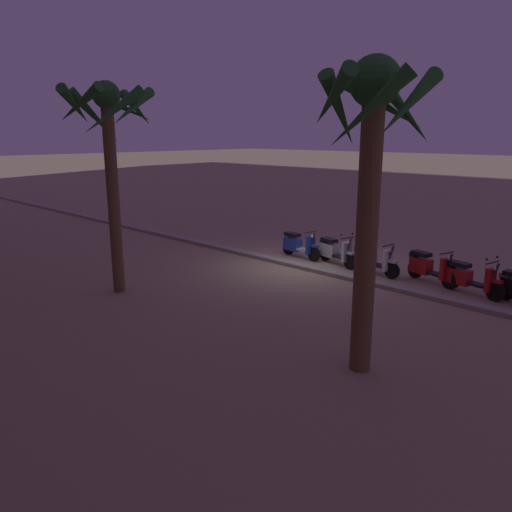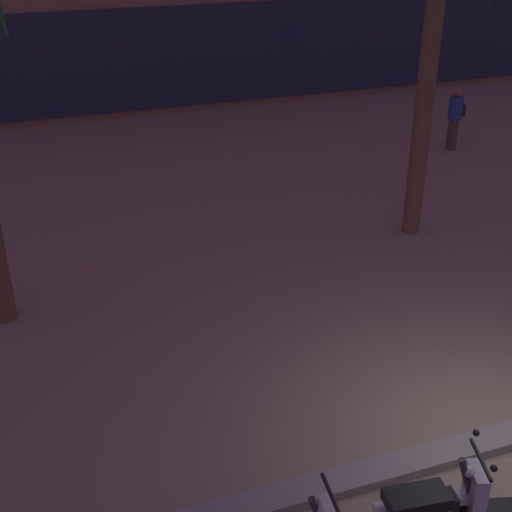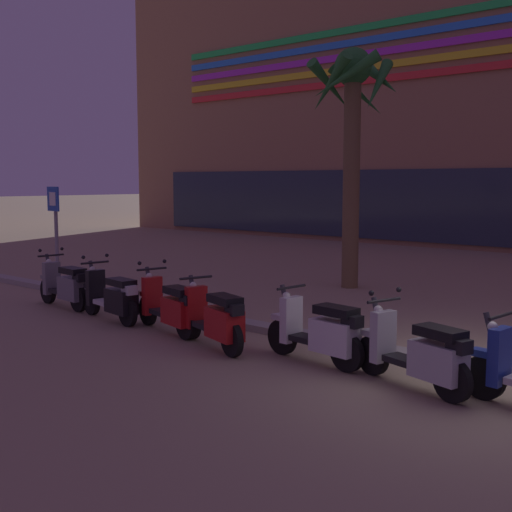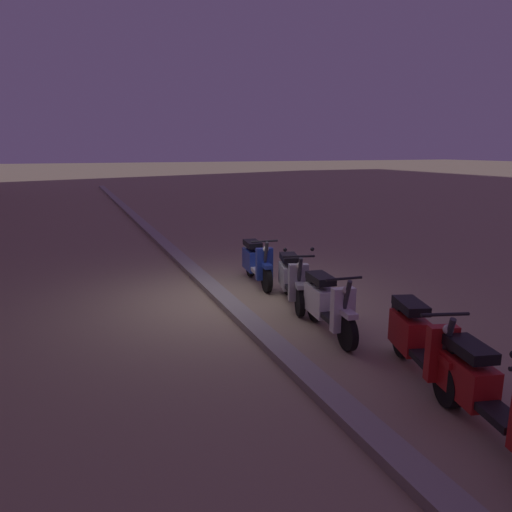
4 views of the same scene
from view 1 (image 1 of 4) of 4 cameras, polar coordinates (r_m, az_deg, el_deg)
The scene contains 9 objects.
ground_plane at distance 16.53m, azimuth 5.15°, elevation -1.32°, with size 200.00×200.00×0.00m, color #9E896B.
curb_strip at distance 16.48m, azimuth 5.07°, elevation -1.14°, with size 60.00×0.36×0.12m, color gray.
scooter_red_second_in_line at distance 14.93m, azimuth 23.34°, elevation -2.31°, with size 1.83×0.73×1.17m.
scooter_red_mid_front at distance 15.62m, azimuth 19.27°, elevation -1.20°, with size 1.77×0.79×1.04m.
scooter_white_far_back at distance 16.06m, azimuth 13.30°, elevation -0.40°, with size 1.74×0.57×1.04m.
scooter_silver_mid_rear at distance 17.01m, azimuth 9.06°, elevation 0.58°, with size 1.78×0.77×1.17m.
scooter_blue_lead_nearest at distance 17.80m, azimuth 4.87°, elevation 1.30°, with size 1.81×0.58×1.04m.
palm_tree_mid_walkway at distance 13.88m, azimuth -16.61°, elevation 13.47°, with size 2.50×2.60×5.67m.
palm_tree_near_sign at distance 8.80m, azimuth 13.15°, elevation 12.13°, with size 2.11×2.26×5.60m.
Camera 1 is at (-9.95, 12.47, 4.32)m, focal length 34.60 mm.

